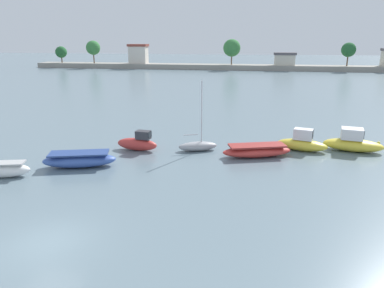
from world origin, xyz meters
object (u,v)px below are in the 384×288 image
at_px(moored_boat_1, 3,170).
at_px(moored_boat_4, 198,146).
at_px(moored_boat_5, 257,151).
at_px(moored_boat_7, 353,143).
at_px(moored_boat_6, 302,143).
at_px(moored_boat_3, 138,143).
at_px(mooring_buoy_0, 379,143).
at_px(moored_boat_2, 79,160).

height_order(moored_boat_1, moored_boat_4, moored_boat_4).
relative_size(moored_boat_1, moored_boat_5, 0.64).
bearing_deg(moored_boat_7, moored_boat_6, -162.42).
bearing_deg(moored_boat_1, moored_boat_5, 8.51).
distance_m(moored_boat_4, moored_boat_6, 8.81).
height_order(moored_boat_6, moored_boat_7, moored_boat_7).
xyz_separation_m(moored_boat_1, moored_boat_3, (7.15, 7.49, 0.13)).
relative_size(moored_boat_7, mooring_buoy_0, 18.13).
relative_size(moored_boat_5, moored_boat_7, 1.17).
xyz_separation_m(moored_boat_7, mooring_buoy_0, (2.83, 2.46, -0.56)).
height_order(moored_boat_5, mooring_buoy_0, moored_boat_5).
distance_m(moored_boat_1, mooring_buoy_0, 30.61).
height_order(moored_boat_3, moored_boat_6, moored_boat_6).
relative_size(moored_boat_4, moored_boat_5, 1.00).
relative_size(moored_boat_1, mooring_buoy_0, 13.56).
height_order(moored_boat_5, moored_boat_7, moored_boat_7).
bearing_deg(mooring_buoy_0, moored_boat_2, -157.08).
relative_size(moored_boat_3, moored_boat_5, 0.63).
distance_m(moored_boat_4, moored_boat_5, 4.96).
bearing_deg(moored_boat_3, moored_boat_6, 17.02).
xyz_separation_m(moored_boat_2, moored_boat_4, (7.98, 5.43, -0.10)).
bearing_deg(moored_boat_5, moored_boat_2, -177.95).
bearing_deg(moored_boat_5, moored_boat_6, 14.21).
distance_m(moored_boat_3, moored_boat_5, 9.91).
distance_m(moored_boat_2, moored_boat_5, 13.70).
relative_size(moored_boat_5, moored_boat_6, 1.33).
distance_m(moored_boat_3, moored_boat_6, 13.87).
xyz_separation_m(moored_boat_3, moored_boat_5, (9.91, -0.02, -0.17)).
xyz_separation_m(moored_boat_2, mooring_buoy_0, (23.63, 9.99, -0.40)).
xyz_separation_m(moored_boat_2, moored_boat_7, (20.80, 7.53, 0.17)).
relative_size(moored_boat_2, moored_boat_3, 1.51).
distance_m(moored_boat_2, mooring_buoy_0, 25.66).
xyz_separation_m(moored_boat_2, moored_boat_3, (2.98, 4.67, 0.10)).
xyz_separation_m(moored_boat_5, moored_boat_7, (7.91, 2.88, 0.23)).
xyz_separation_m(moored_boat_1, moored_boat_5, (17.05, 7.47, -0.04)).
distance_m(moored_boat_5, mooring_buoy_0, 12.00).
height_order(moored_boat_2, moored_boat_3, moored_boat_3).
bearing_deg(moored_boat_5, moored_boat_3, 162.07).
height_order(moored_boat_1, mooring_buoy_0, moored_boat_1).
relative_size(moored_boat_2, moored_boat_5, 0.95).
bearing_deg(moored_boat_2, moored_boat_5, 3.61).
height_order(moored_boat_1, moored_boat_7, moored_boat_7).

